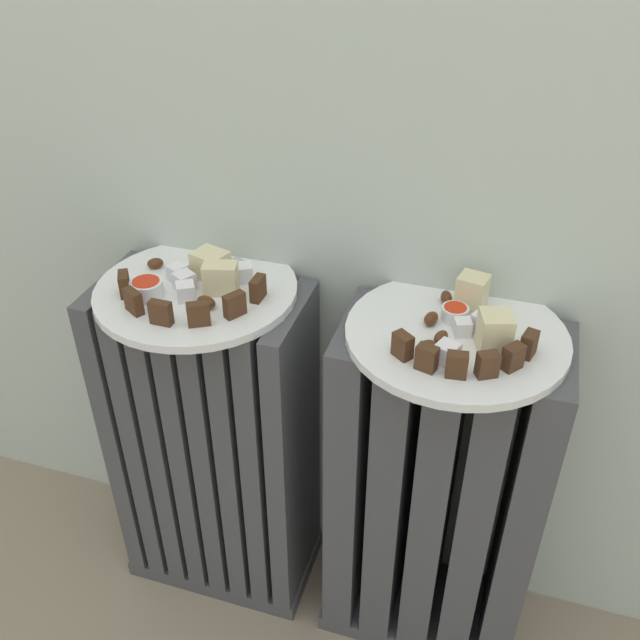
{
  "coord_description": "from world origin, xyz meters",
  "views": [
    {
      "loc": [
        0.23,
        -0.47,
        1.13
      ],
      "look_at": [
        0.0,
        0.28,
        0.59
      ],
      "focal_mm": 38.9,
      "sensor_mm": 36.0,
      "label": 1
    }
  ],
  "objects_px": {
    "jam_bowl_right": "(455,312)",
    "fork": "(220,269)",
    "radiator_left": "(215,447)",
    "jam_bowl_left": "(147,288)",
    "radiator_right": "(434,498)",
    "plate_right": "(456,335)",
    "plate_left": "(196,290)"
  },
  "relations": [
    {
      "from": "plate_right",
      "to": "plate_left",
      "type": "bearing_deg",
      "value": 180.0
    },
    {
      "from": "plate_right",
      "to": "radiator_right",
      "type": "bearing_deg",
      "value": 0.0
    },
    {
      "from": "plate_right",
      "to": "fork",
      "type": "height_order",
      "value": "fork"
    },
    {
      "from": "radiator_right",
      "to": "jam_bowl_left",
      "type": "height_order",
      "value": "jam_bowl_left"
    },
    {
      "from": "radiator_left",
      "to": "fork",
      "type": "height_order",
      "value": "fork"
    },
    {
      "from": "plate_left",
      "to": "fork",
      "type": "bearing_deg",
      "value": 76.66
    },
    {
      "from": "plate_right",
      "to": "jam_bowl_right",
      "type": "xyz_separation_m",
      "value": [
        -0.01,
        0.03,
        0.02
      ]
    },
    {
      "from": "radiator_right",
      "to": "jam_bowl_right",
      "type": "xyz_separation_m",
      "value": [
        -0.01,
        0.03,
        0.33
      ]
    },
    {
      "from": "radiator_left",
      "to": "jam_bowl_left",
      "type": "xyz_separation_m",
      "value": [
        -0.05,
        -0.04,
        0.33
      ]
    },
    {
      "from": "radiator_left",
      "to": "radiator_right",
      "type": "bearing_deg",
      "value": -0.0
    },
    {
      "from": "plate_left",
      "to": "plate_right",
      "type": "height_order",
      "value": "same"
    },
    {
      "from": "jam_bowl_left",
      "to": "jam_bowl_right",
      "type": "height_order",
      "value": "jam_bowl_left"
    },
    {
      "from": "plate_right",
      "to": "jam_bowl_right",
      "type": "height_order",
      "value": "jam_bowl_right"
    },
    {
      "from": "radiator_left",
      "to": "radiator_right",
      "type": "relative_size",
      "value": 1.0
    },
    {
      "from": "jam_bowl_right",
      "to": "fork",
      "type": "bearing_deg",
      "value": 175.49
    },
    {
      "from": "jam_bowl_left",
      "to": "plate_right",
      "type": "bearing_deg",
      "value": 5.88
    },
    {
      "from": "radiator_left",
      "to": "jam_bowl_left",
      "type": "relative_size",
      "value": 13.12
    },
    {
      "from": "jam_bowl_left",
      "to": "fork",
      "type": "relative_size",
      "value": 0.49
    },
    {
      "from": "radiator_left",
      "to": "jam_bowl_right",
      "type": "relative_size",
      "value": 16.58
    },
    {
      "from": "radiator_right",
      "to": "plate_right",
      "type": "bearing_deg",
      "value": 180.0
    },
    {
      "from": "jam_bowl_right",
      "to": "fork",
      "type": "xyz_separation_m",
      "value": [
        -0.35,
        0.03,
        -0.01
      ]
    },
    {
      "from": "radiator_left",
      "to": "jam_bowl_right",
      "type": "bearing_deg",
      "value": 4.23
    },
    {
      "from": "plate_left",
      "to": "fork",
      "type": "xyz_separation_m",
      "value": [
        0.01,
        0.05,
        0.01
      ]
    },
    {
      "from": "radiator_left",
      "to": "radiator_right",
      "type": "height_order",
      "value": "same"
    },
    {
      "from": "radiator_right",
      "to": "jam_bowl_left",
      "type": "bearing_deg",
      "value": -174.12
    },
    {
      "from": "radiator_left",
      "to": "jam_bowl_left",
      "type": "height_order",
      "value": "jam_bowl_left"
    },
    {
      "from": "radiator_right",
      "to": "plate_left",
      "type": "relative_size",
      "value": 2.08
    },
    {
      "from": "jam_bowl_right",
      "to": "fork",
      "type": "distance_m",
      "value": 0.35
    },
    {
      "from": "radiator_left",
      "to": "jam_bowl_right",
      "type": "xyz_separation_m",
      "value": [
        0.36,
        0.03,
        0.33
      ]
    },
    {
      "from": "plate_left",
      "to": "jam_bowl_left",
      "type": "xyz_separation_m",
      "value": [
        -0.05,
        -0.04,
        0.02
      ]
    },
    {
      "from": "radiator_right",
      "to": "jam_bowl_right",
      "type": "relative_size",
      "value": 16.58
    },
    {
      "from": "radiator_left",
      "to": "plate_right",
      "type": "bearing_deg",
      "value": -0.0
    }
  ]
}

